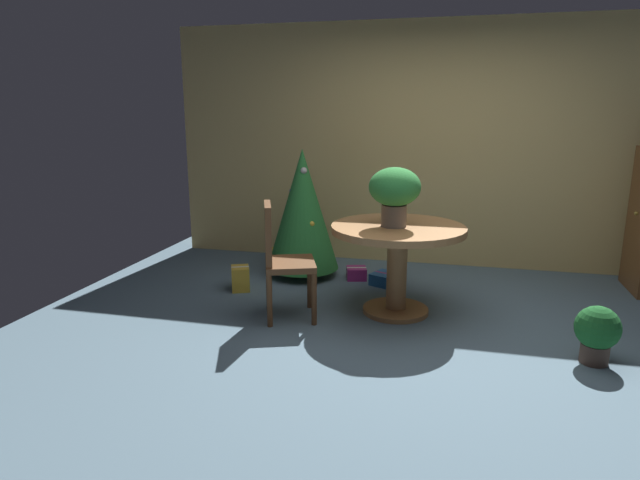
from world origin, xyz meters
TOP-DOWN VIEW (x-y plane):
  - ground_plane at (0.00, 0.00)m, footprint 6.60×6.60m
  - back_wall_panel at (0.00, 2.20)m, footprint 6.00×0.10m
  - round_dining_table at (-0.30, 0.54)m, footprint 1.11×1.11m
  - flower_vase at (-0.33, 0.50)m, footprint 0.42×0.42m
  - wooden_chair_left at (-1.21, 0.21)m, footprint 0.52×0.55m
  - holiday_tree at (-1.35, 1.38)m, footprint 0.74×0.74m
  - gift_box_purple at (-0.79, 1.39)m, footprint 0.24×0.24m
  - gift_box_gold at (-1.81, 0.78)m, footprint 0.24×0.26m
  - gift_box_blue at (-0.49, 1.28)m, footprint 0.29×0.31m
  - potted_plant at (1.12, -0.09)m, footprint 0.30×0.30m

SIDE VIEW (x-z plane):
  - ground_plane at x=0.00m, z-range 0.00..0.00m
  - gift_box_blue at x=-0.49m, z-range 0.00..0.12m
  - gift_box_purple at x=-0.79m, z-range 0.00..0.12m
  - gift_box_gold at x=-1.81m, z-range 0.00..0.23m
  - potted_plant at x=1.12m, z-range 0.02..0.43m
  - wooden_chair_left at x=-1.21m, z-range 0.05..1.01m
  - round_dining_table at x=-0.30m, z-range 0.20..0.95m
  - holiday_tree at x=-1.35m, z-range 0.04..1.35m
  - flower_vase at x=-0.33m, z-range 0.81..1.30m
  - back_wall_panel at x=0.00m, z-range 0.00..2.60m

